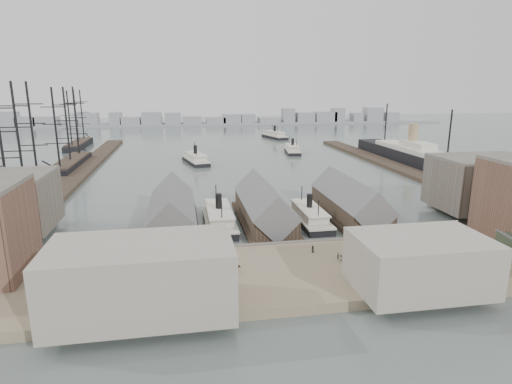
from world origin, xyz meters
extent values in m
plane|color=#4B5754|center=(0.00, 0.00, 0.00)|extent=(900.00, 900.00, 0.00)
cube|color=#7C6C53|center=(0.00, -20.00, 1.00)|extent=(180.00, 30.00, 2.00)
cube|color=#59544C|center=(0.00, -5.20, 1.15)|extent=(180.00, 1.20, 2.30)
cube|color=#2D231C|center=(-68.00, 100.00, 0.80)|extent=(10.00, 220.00, 1.60)
cube|color=#2D231C|center=(78.00, 90.00, 0.80)|extent=(10.00, 180.00, 1.60)
cube|color=#2D231C|center=(-26.00, 16.00, 0.60)|extent=(14.00, 42.00, 1.20)
cube|color=#2D231C|center=(-26.00, 17.00, 3.70)|extent=(12.00, 36.00, 5.00)
cube|color=#59595B|center=(-26.00, 17.00, 6.30)|extent=(12.60, 37.00, 12.60)
cube|color=#2D231C|center=(0.00, 16.00, 0.60)|extent=(14.00, 42.00, 1.20)
cube|color=#2D231C|center=(0.00, 17.00, 3.70)|extent=(12.00, 36.00, 5.00)
cube|color=#59595B|center=(0.00, 17.00, 6.30)|extent=(12.60, 37.00, 12.60)
cube|color=#2D231C|center=(26.00, 16.00, 0.60)|extent=(14.00, 42.00, 1.20)
cube|color=#2D231C|center=(26.00, 17.00, 3.70)|extent=(12.00, 36.00, 5.00)
cube|color=#59595B|center=(26.00, 17.00, 6.30)|extent=(12.60, 37.00, 12.60)
cube|color=#60564C|center=(-70.00, 18.00, 9.00)|extent=(26.00, 20.00, 14.00)
cube|color=#60564C|center=(68.00, 15.00, 9.50)|extent=(28.00, 20.00, 15.00)
cube|color=gray|center=(20.00, -32.00, 7.00)|extent=(24.00, 16.00, 10.00)
cube|color=gray|center=(-30.00, -32.00, 8.00)|extent=(30.00, 16.00, 12.00)
cylinder|color=black|center=(-45.00, -7.00, 3.80)|extent=(0.16, 0.16, 3.60)
sphere|color=beige|center=(-45.00, -7.00, 5.70)|extent=(0.44, 0.44, 0.44)
cylinder|color=black|center=(-15.00, -7.00, 3.80)|extent=(0.16, 0.16, 3.60)
sphere|color=beige|center=(-15.00, -7.00, 5.70)|extent=(0.44, 0.44, 0.44)
cylinder|color=black|center=(15.00, -7.00, 3.80)|extent=(0.16, 0.16, 3.60)
sphere|color=beige|center=(15.00, -7.00, 5.70)|extent=(0.44, 0.44, 0.44)
cylinder|color=black|center=(45.00, -7.00, 3.80)|extent=(0.16, 0.16, 3.60)
sphere|color=beige|center=(45.00, -7.00, 5.70)|extent=(0.44, 0.44, 0.44)
cube|color=gray|center=(0.00, 340.00, 1.00)|extent=(500.00, 40.00, 2.00)
cube|color=gray|center=(-179.40, 330.00, 7.52)|extent=(18.77, 14.00, 15.03)
cube|color=gray|center=(-162.59, 330.00, 5.11)|extent=(17.36, 14.00, 10.23)
cube|color=gray|center=(-145.16, 330.00, 5.14)|extent=(20.65, 14.00, 10.28)
cube|color=gray|center=(-123.57, 330.00, 3.62)|extent=(14.71, 14.00, 7.23)
cube|color=gray|center=(-107.98, 330.00, 6.62)|extent=(17.63, 14.00, 13.23)
cube|color=gray|center=(-83.49, 330.00, 6.79)|extent=(10.74, 14.00, 13.58)
cube|color=gray|center=(-69.86, 330.00, 4.32)|extent=(18.06, 14.00, 8.64)
cube|color=gray|center=(-49.92, 330.00, 6.64)|extent=(18.55, 14.00, 13.29)
cube|color=gray|center=(-29.70, 330.00, 6.24)|extent=(15.33, 14.00, 12.47)
cube|color=gray|center=(-11.29, 330.00, 4.36)|extent=(17.56, 14.00, 8.72)
cube|color=gray|center=(11.96, 330.00, 3.82)|extent=(18.76, 14.00, 7.63)
cube|color=gray|center=(27.85, 330.00, 5.17)|extent=(17.61, 14.00, 10.35)
cube|color=gray|center=(44.04, 330.00, 5.15)|extent=(13.38, 14.00, 10.30)
cube|color=gray|center=(65.61, 330.00, 3.38)|extent=(20.73, 14.00, 6.75)
cube|color=gray|center=(85.69, 330.00, 7.79)|extent=(11.51, 14.00, 15.57)
cube|color=gray|center=(103.47, 330.00, 5.63)|extent=(18.17, 14.00, 11.26)
cube|color=gray|center=(125.20, 330.00, 5.92)|extent=(21.81, 14.00, 11.83)
cube|color=gray|center=(139.05, 330.00, 7.75)|extent=(11.12, 14.00, 15.50)
cube|color=gray|center=(159.69, 330.00, 5.14)|extent=(10.90, 14.00, 10.29)
cube|color=gray|center=(177.90, 330.00, 7.86)|extent=(17.95, 14.00, 15.72)
cube|color=gray|center=(197.92, 330.00, 5.26)|extent=(14.21, 14.00, 10.51)
cube|color=black|center=(-13.00, 16.81, 0.89)|extent=(7.89, 27.61, 1.77)
cube|color=beige|center=(-13.00, 16.81, 2.17)|extent=(8.28, 27.61, 0.49)
cube|color=beige|center=(-13.00, 16.81, 3.55)|extent=(6.41, 19.72, 2.17)
cube|color=beige|center=(-13.00, 16.81, 4.93)|extent=(6.90, 21.69, 0.39)
cylinder|color=black|center=(-13.00, 16.81, 7.10)|extent=(1.77, 1.77, 4.44)
cylinder|color=black|center=(-13.00, 25.69, 6.90)|extent=(0.30, 0.30, 5.92)
cylinder|color=black|center=(-13.00, 7.94, 6.90)|extent=(0.30, 0.30, 5.92)
cube|color=black|center=(13.00, 14.83, 0.82)|extent=(7.26, 25.40, 1.63)
cube|color=beige|center=(13.00, 14.83, 2.00)|extent=(7.62, 25.40, 0.45)
cube|color=beige|center=(13.00, 14.83, 3.27)|extent=(5.90, 18.14, 2.00)
cube|color=beige|center=(13.00, 14.83, 4.54)|extent=(6.35, 19.96, 0.36)
cylinder|color=black|center=(13.00, 14.83, 6.53)|extent=(1.63, 1.63, 4.08)
cylinder|color=black|center=(13.00, 22.99, 6.35)|extent=(0.27, 0.27, 5.44)
cylinder|color=black|center=(13.00, 6.67, 6.35)|extent=(0.27, 0.27, 5.44)
cube|color=black|center=(-15.83, 118.25, 0.88)|extent=(13.68, 28.33, 1.75)
cube|color=beige|center=(-15.83, 118.25, 2.14)|extent=(14.06, 28.42, 0.49)
cube|color=beige|center=(-15.83, 118.25, 3.51)|extent=(10.52, 20.41, 2.14)
cube|color=beige|center=(-15.83, 118.25, 4.87)|extent=(11.43, 22.42, 0.39)
cylinder|color=black|center=(-15.83, 118.25, 7.02)|extent=(1.75, 1.75, 4.38)
cylinder|color=black|center=(-15.83, 127.02, 6.82)|extent=(0.29, 0.29, 5.85)
cylinder|color=black|center=(-15.83, 109.48, 6.82)|extent=(0.29, 0.29, 5.85)
cube|color=black|center=(41.51, 142.64, 0.81)|extent=(10.67, 26.07, 1.63)
cube|color=beige|center=(41.51, 142.64, 1.99)|extent=(11.02, 26.12, 0.45)
cube|color=beige|center=(41.51, 142.64, 3.25)|extent=(8.32, 18.72, 1.99)
cube|color=beige|center=(41.51, 142.64, 4.52)|extent=(9.02, 20.57, 0.36)
cylinder|color=black|center=(41.51, 142.64, 6.51)|extent=(1.63, 1.63, 4.07)
cylinder|color=black|center=(41.51, 150.78, 6.33)|extent=(0.27, 0.27, 5.42)
cylinder|color=black|center=(41.51, 134.50, 6.33)|extent=(0.27, 0.27, 5.42)
cube|color=black|center=(46.29, 213.42, 0.91)|extent=(15.30, 29.30, 1.81)
cube|color=beige|center=(46.29, 213.42, 2.21)|extent=(15.69, 29.41, 0.50)
cube|color=beige|center=(46.29, 213.42, 3.62)|extent=(11.69, 21.14, 2.21)
cube|color=beige|center=(46.29, 213.42, 5.03)|extent=(12.72, 23.22, 0.40)
cylinder|color=black|center=(46.29, 213.42, 7.25)|extent=(1.81, 1.81, 4.53)
cylinder|color=black|center=(46.29, 222.48, 7.04)|extent=(0.30, 0.30, 6.04)
cylinder|color=black|center=(46.29, 204.36, 7.04)|extent=(0.30, 0.30, 6.04)
cube|color=black|center=(-81.46, 61.93, 1.96)|extent=(9.81, 67.60, 3.92)
cube|color=#2D231C|center=(-81.46, 61.93, 4.25)|extent=(9.27, 60.84, 0.65)
cylinder|color=black|center=(-81.46, 54.04, 21.81)|extent=(0.87, 0.87, 37.07)
cylinder|color=black|center=(-81.46, 69.82, 21.81)|extent=(0.87, 0.87, 37.07)
cylinder|color=black|center=(-81.46, 85.59, 21.81)|extent=(0.87, 0.87, 37.07)
cube|color=black|center=(-75.35, 115.14, 1.85)|extent=(9.27, 53.56, 3.71)
cube|color=#2D231C|center=(-75.35, 115.14, 4.02)|extent=(8.75, 48.20, 0.62)
cylinder|color=black|center=(-75.35, 96.39, 20.60)|extent=(0.82, 0.82, 35.02)
cylinder|color=black|center=(-75.35, 115.14, 20.60)|extent=(0.82, 0.82, 35.02)
cylinder|color=black|center=(-75.35, 133.88, 20.60)|extent=(0.82, 0.82, 35.02)
cube|color=black|center=(-87.15, 187.52, 1.74)|extent=(8.70, 48.33, 3.48)
cube|color=#2D231C|center=(-87.15, 187.52, 3.77)|extent=(8.22, 43.50, 0.58)
cylinder|color=black|center=(-87.15, 170.60, 19.33)|extent=(0.77, 0.77, 32.87)
cylinder|color=black|center=(-87.15, 187.52, 19.33)|extent=(0.77, 0.77, 32.87)
cylinder|color=black|center=(-87.15, 204.44, 19.33)|extent=(0.77, 0.77, 32.87)
cube|color=black|center=(92.00, 98.72, 3.19)|extent=(13.83, 101.08, 6.38)
cube|color=beige|center=(92.00, 98.72, 7.45)|extent=(11.70, 58.52, 2.13)
cube|color=beige|center=(92.00, 93.40, 10.11)|extent=(8.51, 21.28, 3.19)
cylinder|color=tan|center=(92.00, 98.72, 14.90)|extent=(4.68, 4.68, 10.64)
cube|color=black|center=(51.26, -18.26, 2.37)|extent=(3.65, 9.03, 0.74)
cube|color=#2A3526|center=(51.26, -18.26, 3.94)|extent=(3.81, 9.50, 2.40)
cube|color=#59595B|center=(51.26, -18.26, 5.28)|extent=(4.06, 9.89, 0.28)
imported|color=black|center=(-40.77, -11.37, 2.74)|extent=(1.80, 1.80, 1.49)
cube|color=#3F2D21|center=(-42.66, -13.15, 2.90)|extent=(2.92, 2.88, 0.25)
cylinder|color=black|center=(-42.18, -13.66, 2.55)|extent=(0.85, 0.81, 1.10)
cylinder|color=black|center=(-43.14, -12.65, 2.55)|extent=(0.85, 0.81, 1.10)
imported|color=black|center=(-12.83, -19.59, 2.76)|extent=(1.94, 1.20, 1.52)
cube|color=#3F2D21|center=(-15.37, -19.01, 2.90)|extent=(2.87, 2.05, 0.25)
cylinder|color=black|center=(-15.53, -19.69, 2.55)|extent=(1.09, 0.33, 1.10)
cylinder|color=black|center=(-15.21, -18.33, 2.55)|extent=(1.09, 0.33, 1.10)
imported|color=black|center=(14.02, -18.33, 2.81)|extent=(1.77, 1.93, 1.62)
cube|color=#3F2D21|center=(11.51, -17.62, 2.90)|extent=(2.91, 2.15, 0.25)
cylinder|color=black|center=(11.32, -18.29, 2.55)|extent=(1.08, 0.38, 1.10)
cylinder|color=black|center=(11.71, -16.94, 2.55)|extent=(1.08, 0.38, 1.10)
imported|color=black|center=(-53.77, -14.56, 2.80)|extent=(0.70, 0.61, 1.60)
imported|color=black|center=(-47.02, -20.66, 2.79)|extent=(0.83, 0.93, 1.58)
imported|color=black|center=(-21.99, -9.97, 2.91)|extent=(1.35, 1.10, 1.81)
imported|color=black|center=(-21.02, -22.47, 2.80)|extent=(0.56, 0.99, 1.60)
imported|color=black|center=(5.74, -11.92, 2.80)|extent=(0.72, 0.90, 1.60)
imported|color=black|center=(9.88, -16.97, 2.79)|extent=(0.48, 0.62, 1.58)
imported|color=black|center=(22.38, -12.32, 2.88)|extent=(0.76, 0.93, 1.77)
imported|color=black|center=(24.15, -25.58, 2.85)|extent=(1.27, 1.11, 1.70)
imported|color=black|center=(36.14, -12.94, 2.91)|extent=(1.06, 1.08, 1.82)
imported|color=black|center=(48.36, -19.42, 2.88)|extent=(0.70, 0.94, 1.76)
imported|color=black|center=(-46.19, -12.02, 2.89)|extent=(0.87, 1.13, 1.78)
imported|color=black|center=(-15.71, -24.82, 2.91)|extent=(1.36, 1.20, 1.82)
camera|label=1|loc=(-22.64, -99.21, 39.01)|focal=30.00mm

